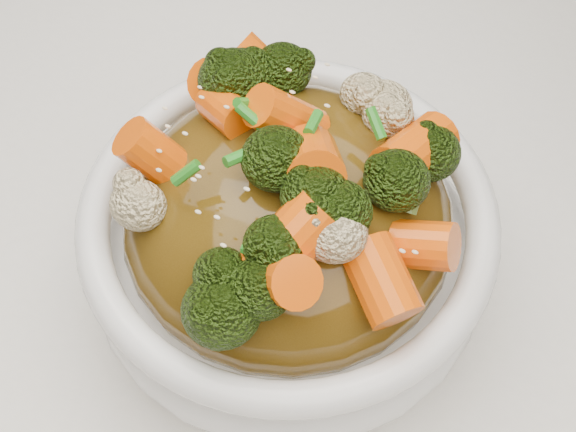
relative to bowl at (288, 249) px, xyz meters
The scene contains 8 objects.
tablecloth 0.08m from the bowl, 72.51° to the right, with size 1.20×0.80×0.04m, color white.
bowl is the anchor object (origin of this frame).
sauce_base 0.03m from the bowl, ahead, with size 0.18×0.18×0.10m, color #4C340D.
carrots 0.10m from the bowl, ahead, with size 0.18×0.18×0.05m, color #F05A07, non-canonical shape.
broccoli 0.10m from the bowl, ahead, with size 0.18×0.18×0.05m, color black, non-canonical shape.
cauliflower 0.09m from the bowl, ahead, with size 0.18×0.18×0.04m, color beige, non-canonical shape.
scallions 0.10m from the bowl, ahead, with size 0.14×0.14×0.02m, color #22741A, non-canonical shape.
sesame_seeds 0.10m from the bowl, 63.43° to the right, with size 0.16×0.16×0.01m, color beige, non-canonical shape.
Camera 1 is at (0.10, -0.18, 1.19)m, focal length 50.00 mm.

